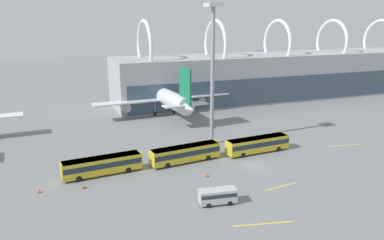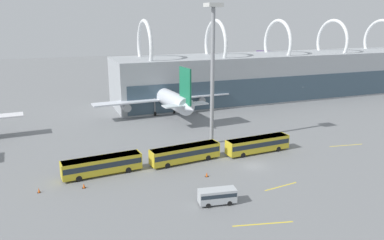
% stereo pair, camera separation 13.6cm
% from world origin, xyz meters
% --- Properties ---
extents(ground_plane, '(440.00, 440.00, 0.00)m').
position_xyz_m(ground_plane, '(0.00, 0.00, 0.00)').
color(ground_plane, slate).
extents(terminal_building, '(151.97, 20.49, 25.56)m').
position_xyz_m(terminal_building, '(60.25, 51.73, 7.64)').
color(terminal_building, '#9EA3A8').
rests_on(terminal_building, ground_plane).
extents(airliner_at_gate_far, '(38.83, 39.55, 14.53)m').
position_xyz_m(airliner_at_gate_far, '(-4.06, 41.99, 5.23)').
color(airliner_at_gate_far, silver).
rests_on(airliner_at_gate_far, ground_plane).
extents(airliner_parked_remote, '(31.58, 30.43, 14.38)m').
position_xyz_m(airliner_parked_remote, '(51.90, 56.04, 5.53)').
color(airliner_parked_remote, silver).
rests_on(airliner_parked_remote, ground_plane).
extents(shuttle_bus_0, '(13.49, 3.87, 3.06)m').
position_xyz_m(shuttle_bus_0, '(-25.88, 5.84, 1.81)').
color(shuttle_bus_0, gold).
rests_on(shuttle_bus_0, ground_plane).
extents(shuttle_bus_1, '(13.52, 4.14, 3.06)m').
position_xyz_m(shuttle_bus_1, '(-10.83, 6.17, 1.81)').
color(shuttle_bus_1, gold).
rests_on(shuttle_bus_1, ground_plane).
extents(shuttle_bus_2, '(13.45, 3.53, 3.06)m').
position_xyz_m(shuttle_bus_2, '(4.21, 5.85, 1.81)').
color(shuttle_bus_2, gold).
rests_on(shuttle_bus_2, ground_plane).
extents(service_van_foreground, '(5.59, 2.69, 2.23)m').
position_xyz_m(service_van_foreground, '(-12.11, -10.66, 1.32)').
color(service_van_foreground, '#B2B7BC').
rests_on(service_van_foreground, ground_plane).
extents(floodlight_mast, '(3.03, 3.03, 28.49)m').
position_xyz_m(floodlight_mast, '(-1.95, 14.26, 17.90)').
color(floodlight_mast, gray).
rests_on(floodlight_mast, ground_plane).
extents(lane_stripe_0, '(7.96, 2.06, 0.01)m').
position_xyz_m(lane_stripe_0, '(-8.87, -17.74, 0.00)').
color(lane_stripe_0, yellow).
rests_on(lane_stripe_0, ground_plane).
extents(lane_stripe_1, '(7.55, 1.42, 0.01)m').
position_xyz_m(lane_stripe_1, '(23.76, 2.94, 0.00)').
color(lane_stripe_1, yellow).
rests_on(lane_stripe_1, ground_plane).
extents(lane_stripe_2, '(8.51, 1.68, 0.01)m').
position_xyz_m(lane_stripe_2, '(-26.53, 5.83, 0.00)').
color(lane_stripe_2, yellow).
rests_on(lane_stripe_2, ground_plane).
extents(lane_stripe_3, '(6.37, 1.07, 0.01)m').
position_xyz_m(lane_stripe_3, '(-0.33, -9.08, 0.00)').
color(lane_stripe_3, yellow).
rests_on(lane_stripe_3, ground_plane).
extents(traffic_cone_0, '(0.47, 0.47, 0.79)m').
position_xyz_m(traffic_cone_0, '(-35.90, 2.29, 0.38)').
color(traffic_cone_0, black).
rests_on(traffic_cone_0, ground_plane).
extents(traffic_cone_1, '(0.55, 0.55, 0.75)m').
position_xyz_m(traffic_cone_1, '(-9.73, -1.35, 0.37)').
color(traffic_cone_1, black).
rests_on(traffic_cone_1, ground_plane).
extents(traffic_cone_2, '(0.56, 0.56, 0.80)m').
position_xyz_m(traffic_cone_2, '(-29.37, 1.48, 0.39)').
color(traffic_cone_2, black).
rests_on(traffic_cone_2, ground_plane).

